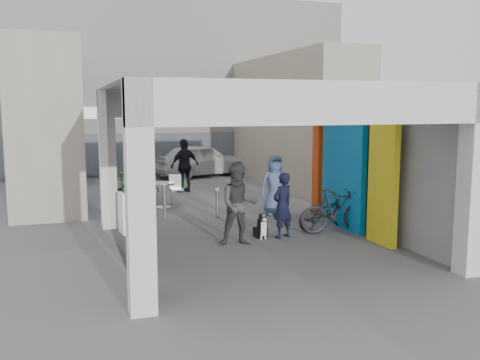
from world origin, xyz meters
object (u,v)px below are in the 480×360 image
object	(u,v)px
produce_stand	(138,188)
bicycle_rear	(336,210)
border_collie	(262,228)
white_van	(201,160)
man_with_dog	(283,205)
man_elderly	(275,185)
cafe_set	(158,196)
man_crates	(185,166)
bicycle_front	(324,211)
man_back_turned	(239,205)

from	to	relation	value
produce_stand	bicycle_rear	world-z (taller)	bicycle_rear
border_collie	white_van	size ratio (longest dim) A/B	0.15
man_with_dog	man_elderly	size ratio (longest dim) A/B	0.91
cafe_set	man_crates	distance (m)	2.84
bicycle_front	man_elderly	bearing A→B (deg)	-1.79
cafe_set	bicycle_front	distance (m)	5.64
bicycle_rear	bicycle_front	bearing A→B (deg)	9.86
man_with_dog	bicycle_rear	xyz separation A→B (m)	(1.44, 0.06, -0.22)
cafe_set	white_van	world-z (taller)	white_van
man_elderly	man_back_turned	bearing A→B (deg)	-120.69
border_collie	bicycle_rear	size ratio (longest dim) A/B	0.34
border_collie	man_elderly	world-z (taller)	man_elderly
border_collie	man_with_dog	bearing A→B (deg)	-23.31
bicycle_rear	white_van	world-z (taller)	white_van
bicycle_front	man_crates	bearing A→B (deg)	0.64
man_with_dog	produce_stand	bearing A→B (deg)	-92.60
man_back_turned	bicycle_front	distance (m)	2.73
bicycle_rear	produce_stand	bearing A→B (deg)	32.31
cafe_set	produce_stand	xyz separation A→B (m)	(-0.39, 1.67, 0.01)
white_van	produce_stand	bearing A→B (deg)	130.16
bicycle_rear	border_collie	bearing A→B (deg)	89.80
man_with_dog	man_crates	distance (m)	7.37
produce_stand	man_with_dog	world-z (taller)	man_with_dog
man_crates	man_elderly	bearing A→B (deg)	88.92
produce_stand	border_collie	size ratio (longest dim) A/B	2.05
man_with_dog	bicycle_front	xyz separation A→B (m)	(1.37, 0.52, -0.33)
cafe_set	produce_stand	bearing A→B (deg)	103.20
man_elderly	man_crates	world-z (taller)	man_crates
man_elderly	white_van	bearing A→B (deg)	93.91
cafe_set	bicycle_rear	world-z (taller)	bicycle_rear
white_van	man_elderly	bearing A→B (deg)	165.16
border_collie	man_crates	distance (m)	7.27
border_collie	man_back_turned	bearing A→B (deg)	-159.78
cafe_set	bicycle_rear	bearing A→B (deg)	-53.88
border_collie	man_with_dog	xyz separation A→B (m)	(0.49, -0.10, 0.53)
man_with_dog	man_back_turned	bearing A→B (deg)	-8.15
man_with_dog	man_elderly	distance (m)	2.69
bicycle_rear	white_van	xyz separation A→B (m)	(-0.55, 11.37, 0.17)
man_with_dog	man_back_turned	world-z (taller)	man_back_turned
man_with_dog	bicycle_rear	bearing A→B (deg)	158.80
man_back_turned	man_elderly	xyz separation A→B (m)	(2.02, 2.88, -0.06)
man_with_dog	bicycle_front	bearing A→B (deg)	177.42
man_with_dog	border_collie	bearing A→B (deg)	-35.39
man_elderly	bicycle_rear	bearing A→B (deg)	-72.09
white_van	man_with_dog	bearing A→B (deg)	161.07
border_collie	bicycle_front	size ratio (longest dim) A/B	0.37
produce_stand	bicycle_front	distance (m)	7.23
bicycle_rear	cafe_set	bearing A→B (deg)	37.31
white_van	bicycle_rear	bearing A→B (deg)	168.29
border_collie	man_with_dog	distance (m)	0.72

